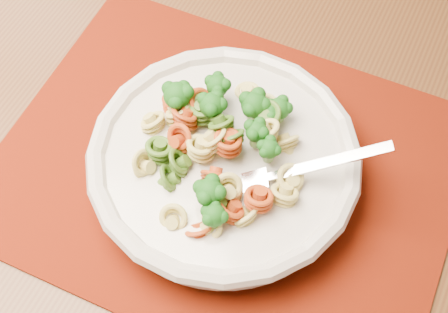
% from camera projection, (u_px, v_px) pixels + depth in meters
% --- Properties ---
extents(dining_table, '(1.33, 0.95, 0.75)m').
position_uv_depth(dining_table, '(229.00, 112.00, 0.85)').
color(dining_table, '#533117').
rests_on(dining_table, ground).
extents(placemat, '(0.51, 0.42, 0.00)m').
position_uv_depth(placemat, '(226.00, 169.00, 0.67)').
color(placemat, '#5D1304').
rests_on(placemat, dining_table).
extents(pasta_bowl, '(0.28, 0.28, 0.05)m').
position_uv_depth(pasta_bowl, '(224.00, 161.00, 0.64)').
color(pasta_bowl, beige).
rests_on(pasta_bowl, placemat).
extents(pasta_broccoli_heap, '(0.24, 0.24, 0.06)m').
position_uv_depth(pasta_broccoli_heap, '(224.00, 153.00, 0.62)').
color(pasta_broccoli_heap, tan).
rests_on(pasta_broccoli_heap, pasta_bowl).
extents(fork, '(0.18, 0.09, 0.08)m').
position_uv_depth(fork, '(255.00, 180.00, 0.61)').
color(fork, silver).
rests_on(fork, pasta_bowl).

